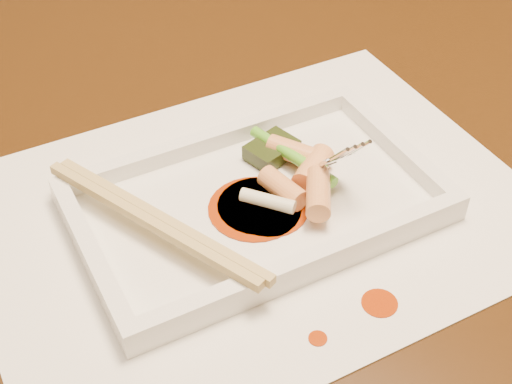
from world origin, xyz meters
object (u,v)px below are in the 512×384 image
table (229,207)px  placemat (256,211)px  plate_base (256,206)px  chopstick_a (149,222)px  fork (331,80)px

table → placemat: bearing=-104.8°
table → plate_base: plate_base is taller
chopstick_a → fork: size_ratio=1.36×
placemat → table: bearing=75.2°
table → fork: 0.21m
chopstick_a → fork: fork is taller
placemat → chopstick_a: bearing=180.0°
placemat → chopstick_a: (-0.08, 0.00, 0.03)m
table → fork: size_ratio=10.00×
placemat → fork: bearing=14.4°
fork → chopstick_a: bearing=-173.2°
chopstick_a → fork: 0.16m
plate_base → fork: size_ratio=1.86×
placemat → chopstick_a: chopstick_a is taller
plate_base → fork: bearing=14.4°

